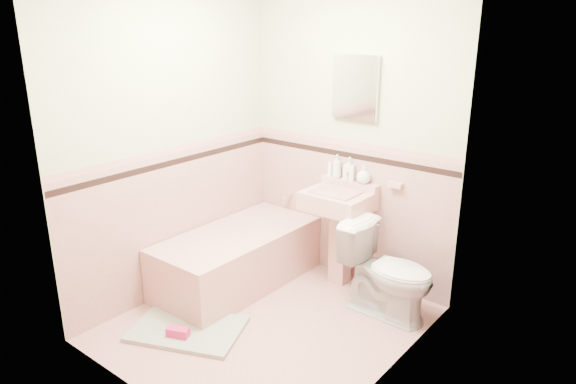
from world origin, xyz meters
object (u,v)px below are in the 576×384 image
Objects in this scene: soap_bottle_right at (364,174)px; bathtub at (238,260)px; medicine_cabinet at (356,87)px; bucket at (378,288)px; sink at (337,239)px; soap_bottle_left at (337,166)px; shoe at (178,332)px; toilet at (388,272)px; soap_bottle_mid at (349,169)px.

bathtub is at bearing -138.82° from soap_bottle_right.
bathtub is at bearing -132.58° from medicine_cabinet.
bucket is at bearing 22.24° from bathtub.
medicine_cabinet reaches higher than sink.
shoe is at bearing -99.58° from soap_bottle_left.
medicine_cabinet is at bearing 57.95° from toilet.
sink is 0.60m from soap_bottle_right.
sink reaches higher than bucket.
shoe is (-0.27, -1.62, -0.95)m from soap_bottle_left.
soap_bottle_left is 1.26× the size of shoe.
sink is at bearing 172.07° from bucket.
soap_bottle_left is 1.09m from bucket.
soap_bottle_mid reaches higher than bucket.
soap_bottle_right is at bearing 0.00° from soap_bottle_mid.
bathtub is 0.89m from sink.
sink is 0.55m from bucket.
medicine_cabinet reaches higher than shoe.
toilet is 2.74× the size of bucket.
soap_bottle_left is at bearing 180.00° from soap_bottle_right.
shoe is (-0.41, -1.65, -1.64)m from medicine_cabinet.
soap_bottle_right is at bearing 53.84° from sink.
soap_bottle_left is 0.75× the size of bucket.
bathtub is 7.37× the size of soap_bottle_left.
sink is at bearing -126.16° from soap_bottle_right.
soap_bottle_left is 1.33× the size of soap_bottle_right.
soap_bottle_mid is at bearing -112.31° from medicine_cabinet.
bathtub is at bearing -127.29° from soap_bottle_left.
soap_bottle_left is (-0.14, -0.03, -0.69)m from medicine_cabinet.
sink is 0.63m from soap_bottle_left.
bathtub is at bearing 83.61° from shoe.
bathtub is at bearing -142.07° from sink.
toilet is at bearing 28.78° from shoe.
soap_bottle_mid is 0.27× the size of toilet.
medicine_cabinet is 0.70m from soap_bottle_left.
bathtub is at bearing 106.33° from toilet.
medicine_cabinet is 2.56× the size of soap_bottle_left.
sink is at bearing 51.19° from shoe.
medicine_cabinet is 0.69m from soap_bottle_mid.
bucket is at bearing -30.80° from medicine_cabinet.
sink is 5.57× the size of soap_bottle_right.
toilet is at bearing -25.48° from soap_bottle_left.
soap_bottle_right reaches higher than sink.
soap_bottle_mid is at bearing 0.00° from soap_bottle_left.
soap_bottle_right is 0.95m from bucket.
medicine_cabinet is at bearing 90.00° from sink.
soap_bottle_left reaches higher than soap_bottle_right.
soap_bottle_right is 1.94m from shoe.
shoe is (-0.40, -1.62, -0.95)m from soap_bottle_mid.
bathtub is 1.33m from toilet.
sink is 1.54m from shoe.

